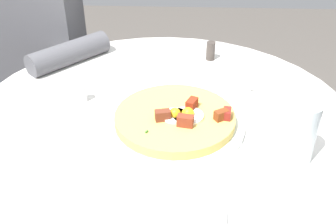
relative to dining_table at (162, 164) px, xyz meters
name	(u,v)px	position (x,y,z in m)	size (l,w,h in m)	color
dining_table	(162,164)	(0.00, 0.00, 0.00)	(0.96, 0.96, 0.72)	silver
person_seated	(37,90)	(-0.50, 0.45, -0.04)	(0.51, 0.45, 1.14)	#2D2D33
pizza_plate	(175,124)	(0.03, -0.06, 0.18)	(0.32, 0.32, 0.01)	silver
breakfast_pizza	(176,118)	(0.04, -0.06, 0.19)	(0.28, 0.28, 0.05)	#D0B257
bread_plate	(176,214)	(0.05, -0.33, 0.17)	(0.18, 0.18, 0.01)	white
napkin	(237,75)	(0.21, 0.20, 0.17)	(0.17, 0.14, 0.00)	white
fork	(243,74)	(0.22, 0.20, 0.18)	(0.18, 0.01, 0.01)	silver
knife	(231,74)	(0.19, 0.20, 0.18)	(0.18, 0.01, 0.01)	silver
water_glass	(300,132)	(0.29, -0.16, 0.24)	(0.07, 0.07, 0.13)	silver
salt_shaker	(81,93)	(-0.21, 0.04, 0.19)	(0.03, 0.03, 0.05)	white
pepper_shaker	(211,51)	(0.13, 0.31, 0.20)	(0.03, 0.03, 0.06)	#3F3833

